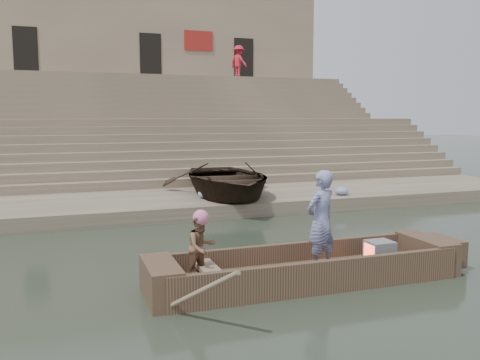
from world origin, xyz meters
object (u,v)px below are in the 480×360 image
main_rowboat (306,276)px  television (379,252)px  rowing_man (201,247)px  beached_rowboat (226,179)px  standing_man (321,220)px  pedestrian (239,62)px

main_rowboat → television: (1.49, 0.00, 0.31)m
rowing_man → beached_rowboat: (2.78, 7.31, 0.16)m
beached_rowboat → rowing_man: bearing=-106.0°
rowing_man → television: size_ratio=2.40×
standing_man → rowing_man: standing_man is taller
main_rowboat → standing_man: 1.02m
standing_man → pedestrian: (5.96, 21.42, 5.06)m
main_rowboat → pedestrian: size_ratio=2.62×
television → beached_rowboat: bearing=94.4°
rowing_man → beached_rowboat: beached_rowboat is taller
television → beached_rowboat: size_ratio=0.09×
main_rowboat → pedestrian: pedestrian is taller
main_rowboat → pedestrian: bearing=73.8°
main_rowboat → pedestrian: (6.20, 21.38, 6.04)m
main_rowboat → television: television is taller
beached_rowboat → main_rowboat: bearing=-92.2°
main_rowboat → beached_rowboat: bearing=83.0°
standing_man → pedestrian: pedestrian is taller
main_rowboat → beached_rowboat: (0.92, 7.41, 0.82)m
main_rowboat → standing_man: standing_man is taller
rowing_man → pedestrian: 23.39m
standing_man → television: size_ratio=3.82×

